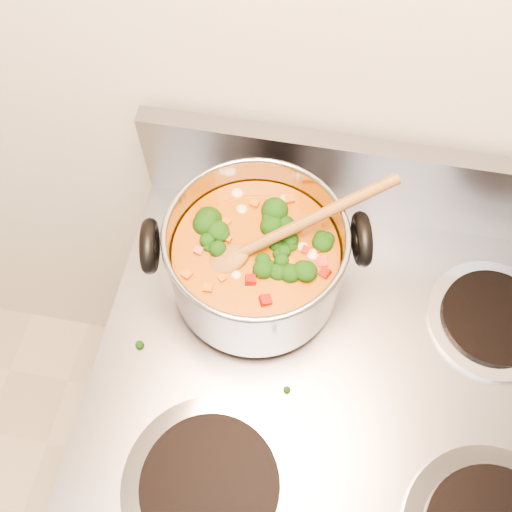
{
  "coord_description": "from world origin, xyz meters",
  "views": [
    {
      "loc": [
        -0.1,
        0.94,
        1.7
      ],
      "look_at": [
        -0.17,
        1.3,
        1.01
      ],
      "focal_mm": 40.0,
      "sensor_mm": 36.0,
      "label": 1
    }
  ],
  "objects": [
    {
      "name": "electric_range",
      "position": [
        0.0,
        1.16,
        0.47
      ],
      "size": [
        0.75,
        0.68,
        1.08
      ],
      "color": "gray",
      "rests_on": "ground"
    },
    {
      "name": "stockpot",
      "position": [
        -0.17,
        1.3,
        1.0
      ],
      "size": [
        0.31,
        0.25,
        0.15
      ],
      "rotation": [
        0.0,
        0.0,
        0.22
      ],
      "color": "#A5A5AD",
      "rests_on": "electric_range"
    },
    {
      "name": "cooktop_crumbs",
      "position": [
        -0.03,
        1.21,
        0.92
      ],
      "size": [
        0.2,
        0.21,
        0.01
      ],
      "color": "black",
      "rests_on": "electric_range"
    },
    {
      "name": "wooden_spoon",
      "position": [
        -0.15,
        1.31,
        1.04
      ],
      "size": [
        0.26,
        0.17,
        0.1
      ],
      "rotation": [
        0.0,
        0.0,
        0.53
      ],
      "color": "brown",
      "rests_on": "stockpot"
    }
  ]
}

